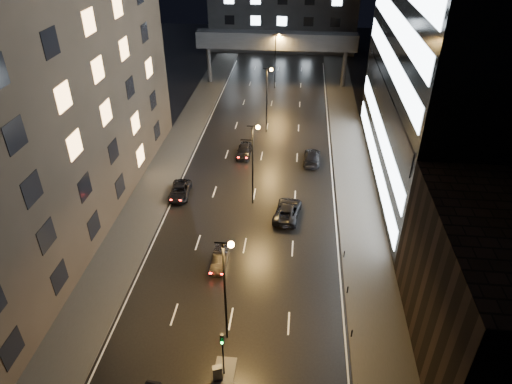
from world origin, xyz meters
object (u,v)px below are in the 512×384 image
at_px(car_away_b, 220,259).
at_px(car_away_d, 244,151).
at_px(car_toward_b, 312,157).
at_px(utility_cabinet, 217,373).
at_px(car_away_c, 180,191).
at_px(car_toward_a, 288,210).

height_order(car_away_b, car_away_d, car_away_d).
distance_m(car_toward_b, utility_cabinet, 35.62).
bearing_deg(car_away_d, car_toward_b, -6.60).
bearing_deg(car_away_b, car_away_c, 121.12).
relative_size(car_away_c, utility_cabinet, 3.68).
xyz_separation_m(car_away_c, car_toward_a, (13.22, -3.01, 0.11)).
bearing_deg(car_away_c, car_away_d, 55.53).
bearing_deg(car_toward_a, utility_cabinet, 86.22).
xyz_separation_m(car_toward_a, car_toward_b, (2.82, 13.18, -0.02)).
distance_m(car_toward_a, car_toward_b, 13.48).
xyz_separation_m(car_away_b, utility_cabinet, (1.97, -12.79, 0.15)).
height_order(car_away_c, utility_cabinet, utility_cabinet).
relative_size(car_away_b, car_toward_b, 0.76).
xyz_separation_m(car_away_b, car_toward_b, (9.12, 22.10, 0.11)).
bearing_deg(utility_cabinet, car_toward_b, 59.91).
relative_size(car_toward_b, utility_cabinet, 3.98).
relative_size(car_away_b, utility_cabinet, 3.02).
bearing_deg(car_away_b, car_toward_a, 55.77).
height_order(car_toward_a, car_toward_b, car_toward_a).
bearing_deg(utility_cabinet, car_toward_a, 60.22).
bearing_deg(car_toward_b, car_away_b, 70.03).
relative_size(car_away_c, car_away_d, 1.04).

